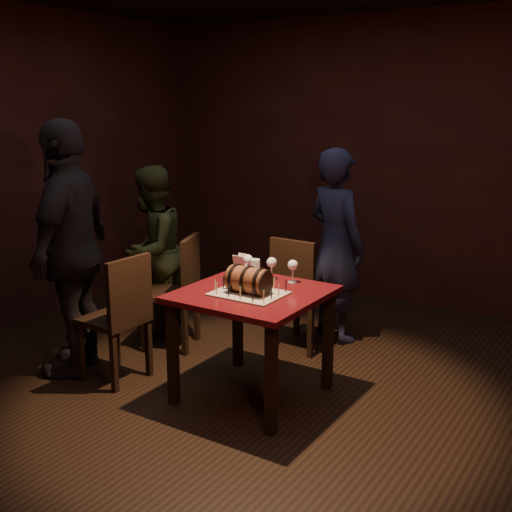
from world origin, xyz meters
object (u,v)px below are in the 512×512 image
at_px(chair_back, 299,288).
at_px(person_back, 336,245).
at_px(pint_of_ale, 255,270).
at_px(chair_left_rear, 179,286).
at_px(wine_glass_right, 293,266).
at_px(person_left_rear, 152,251).
at_px(barrel_cake, 249,280).
at_px(chair_left_front, 121,312).
at_px(pub_table, 252,307).
at_px(person_left_front, 72,249).
at_px(wine_glass_mid, 272,263).
at_px(wine_glass_left, 248,261).

bearing_deg(chair_back, person_back, 73.62).
relative_size(pint_of_ale, chair_left_rear, 0.16).
height_order(pint_of_ale, person_back, person_back).
xyz_separation_m(wine_glass_right, pint_of_ale, (-0.25, -0.09, -0.05)).
bearing_deg(person_left_rear, barrel_cake, 52.65).
distance_m(chair_left_front, person_left_rear, 1.04).
distance_m(pub_table, person_back, 1.33).
distance_m(person_back, person_left_rear, 1.56).
xyz_separation_m(chair_back, person_left_front, (-1.20, -1.24, 0.41)).
xyz_separation_m(wine_glass_mid, person_back, (0.01, 1.01, -0.06)).
distance_m(wine_glass_right, person_left_rear, 1.56).
height_order(chair_back, person_left_rear, person_left_rear).
xyz_separation_m(wine_glass_left, person_left_front, (-1.12, -0.62, 0.07)).
height_order(chair_back, chair_left_front, same).
xyz_separation_m(wine_glass_left, person_left_rear, (-1.19, 0.31, -0.14)).
distance_m(wine_glass_left, chair_left_rear, 0.85).
bearing_deg(chair_left_front, person_back, 61.07).
xyz_separation_m(chair_back, person_back, (0.12, 0.41, 0.28)).
distance_m(wine_glass_left, chair_left_front, 0.97).
relative_size(pub_table, barrel_cake, 2.76).
relative_size(pub_table, person_left_rear, 0.62).
distance_m(wine_glass_left, pint_of_ale, 0.12).
bearing_deg(pint_of_ale, wine_glass_left, 150.78).
bearing_deg(wine_glass_mid, chair_back, 100.15).
height_order(pint_of_ale, chair_left_front, chair_left_front).
height_order(barrel_cake, person_back, person_back).
bearing_deg(chair_left_rear, chair_left_front, -84.65).
xyz_separation_m(pub_table, wine_glass_right, (0.12, 0.33, 0.23)).
height_order(barrel_cake, chair_back, barrel_cake).
relative_size(wine_glass_left, chair_left_front, 0.17).
distance_m(wine_glass_mid, chair_left_rear, 1.02).
distance_m(wine_glass_right, chair_left_front, 1.26).
height_order(wine_glass_mid, person_left_rear, person_left_rear).
height_order(pub_table, chair_left_front, chair_left_front).
bearing_deg(pub_table, chair_left_front, -162.20).
height_order(chair_left_front, person_left_front, person_left_front).
height_order(pub_table, wine_glass_mid, wine_glass_mid).
distance_m(wine_glass_mid, chair_left_front, 1.12).
xyz_separation_m(wine_glass_mid, person_left_rear, (-1.37, 0.28, -0.14)).
distance_m(wine_glass_left, wine_glass_right, 0.35).
xyz_separation_m(wine_glass_mid, person_left_front, (-1.31, -0.64, 0.07)).
bearing_deg(chair_left_rear, pub_table, -23.88).
height_order(chair_left_rear, chair_left_front, same).
bearing_deg(pint_of_ale, wine_glass_mid, 40.21).
bearing_deg(pub_table, wine_glass_left, 127.98).
relative_size(person_left_rear, person_left_front, 0.78).
xyz_separation_m(wine_glass_left, pint_of_ale, (0.09, -0.05, -0.05)).
distance_m(chair_back, person_back, 0.51).
xyz_separation_m(pub_table, barrel_cake, (0.02, -0.07, 0.21)).
bearing_deg(person_left_front, wine_glass_mid, 91.74).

